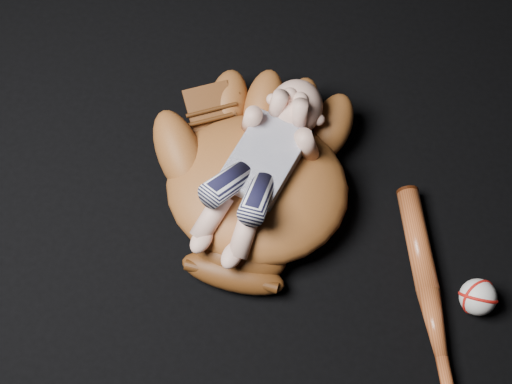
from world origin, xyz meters
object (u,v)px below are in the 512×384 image
baseball_glove (257,183)px  baseball (478,297)px  baseball_bat (431,304)px  newborn_baby (257,170)px

baseball_glove → baseball: baseball_glove is taller
baseball_bat → newborn_baby: bearing=160.0°
newborn_baby → baseball_bat: size_ratio=0.84×
newborn_baby → baseball: newborn_baby is taller
baseball → newborn_baby: bearing=167.0°
newborn_baby → baseball: (0.45, -0.10, -0.11)m
baseball_glove → baseball_bat: baseball_glove is taller
baseball_bat → baseball: size_ratio=6.88×
baseball_bat → baseball: baseball is taller
baseball_glove → newborn_baby: size_ratio=1.27×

